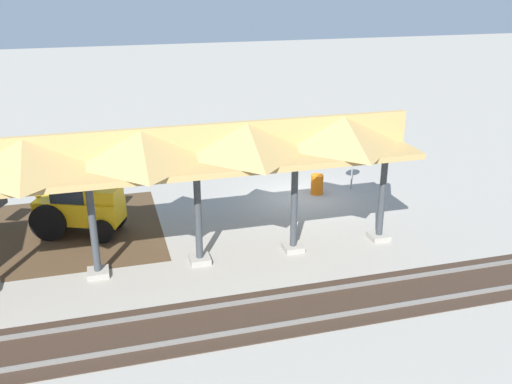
% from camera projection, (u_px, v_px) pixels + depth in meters
% --- Properties ---
extents(ground_plane, '(120.00, 120.00, 0.00)m').
position_uv_depth(ground_plane, '(301.00, 197.00, 25.51)').
color(ground_plane, '#9E998E').
extents(dirt_work_zone, '(10.49, 7.00, 0.01)m').
position_uv_depth(dirt_work_zone, '(21.00, 237.00, 21.71)').
color(dirt_work_zone, '#4C3823').
rests_on(dirt_work_zone, ground).
extents(platform_canopy, '(14.89, 3.20, 4.90)m').
position_uv_depth(platform_canopy, '(195.00, 147.00, 18.31)').
color(platform_canopy, '#9E998E').
rests_on(platform_canopy, ground).
extents(rail_tracks, '(60.00, 2.58, 0.15)m').
position_uv_depth(rail_tracks, '(395.00, 294.00, 17.81)').
color(rail_tracks, slate).
rests_on(rail_tracks, ground).
extents(stop_sign, '(0.76, 0.06, 2.31)m').
position_uv_depth(stop_sign, '(353.00, 155.00, 25.93)').
color(stop_sign, gray).
rests_on(stop_sign, ground).
extents(backhoe, '(5.32, 3.15, 2.82)m').
position_uv_depth(backhoe, '(75.00, 203.00, 21.59)').
color(backhoe, '#EAB214').
rests_on(backhoe, ground).
extents(traffic_barrel, '(0.56, 0.56, 0.90)m').
position_uv_depth(traffic_barrel, '(317.00, 184.00, 25.78)').
color(traffic_barrel, orange).
rests_on(traffic_barrel, ground).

